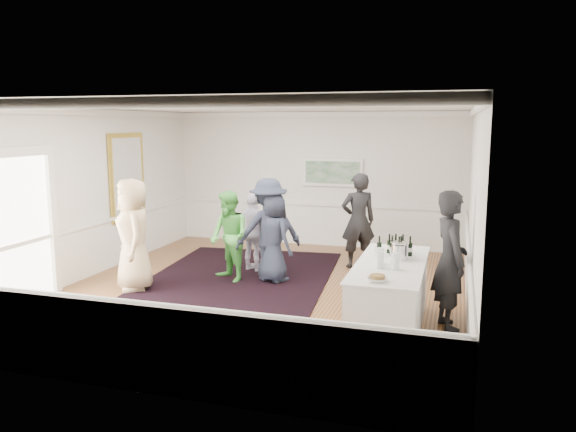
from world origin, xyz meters
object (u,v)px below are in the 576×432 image
(guest_dark_b, at_px, (358,221))
(guest_lilac, at_px, (254,232))
(guest_tan, at_px, (133,235))
(guest_green, at_px, (229,237))
(ice_bucket, at_px, (399,251))
(guest_dark_a, at_px, (269,230))
(serving_table, at_px, (390,297))
(bartender, at_px, (450,260))
(guest_navy, at_px, (274,237))
(nut_bowl, at_px, (377,278))

(guest_dark_b, bearing_deg, guest_lilac, -2.18)
(guest_tan, bearing_deg, guest_green, 85.19)
(guest_tan, distance_m, ice_bucket, 4.69)
(ice_bucket, bearing_deg, guest_tan, 173.77)
(guest_tan, relative_size, guest_green, 1.17)
(guest_tan, relative_size, guest_dark_a, 1.03)
(guest_dark_b, bearing_deg, serving_table, 80.43)
(guest_green, relative_size, guest_lilac, 1.07)
(bartender, xyz_separation_m, guest_lilac, (-3.78, 2.17, -0.21))
(guest_dark_a, xyz_separation_m, guest_dark_b, (1.44, 1.41, 0.01))
(guest_dark_b, height_order, ice_bucket, guest_dark_b)
(bartender, xyz_separation_m, ice_bucket, (-0.70, -0.16, 0.12))
(guest_navy, bearing_deg, guest_dark_a, 2.86)
(guest_dark_a, height_order, nut_bowl, guest_dark_a)
(guest_green, bearing_deg, guest_lilac, 113.37)
(nut_bowl, bearing_deg, guest_tan, 158.99)
(guest_dark_a, height_order, guest_navy, guest_dark_a)
(guest_lilac, distance_m, nut_bowl, 4.62)
(guest_navy, bearing_deg, guest_lilac, -11.35)
(guest_lilac, relative_size, guest_navy, 0.94)
(guest_tan, bearing_deg, ice_bucket, 43.39)
(guest_lilac, bearing_deg, ice_bucket, 162.43)
(bartender, relative_size, guest_green, 1.18)
(serving_table, xyz_separation_m, guest_navy, (-2.38, 1.99, 0.33))
(serving_table, bearing_deg, nut_bowl, -92.88)
(serving_table, height_order, guest_dark_b, guest_dark_b)
(guest_dark_a, bearing_deg, serving_table, 108.22)
(guest_green, xyz_separation_m, guest_dark_b, (2.11, 1.70, 0.12))
(guest_lilac, xyz_separation_m, guest_dark_a, (0.49, -0.53, 0.17))
(bartender, relative_size, ice_bucket, 7.70)
(guest_tan, xyz_separation_m, guest_lilac, (1.58, 1.82, -0.20))
(guest_dark_a, relative_size, guest_dark_b, 0.99)
(ice_bucket, height_order, nut_bowl, ice_bucket)
(bartender, height_order, guest_lilac, bartender)
(ice_bucket, distance_m, nut_bowl, 1.24)
(serving_table, bearing_deg, ice_bucket, 70.38)
(serving_table, relative_size, guest_dark_b, 1.27)
(bartender, relative_size, nut_bowl, 7.88)
(guest_green, xyz_separation_m, guest_dark_a, (0.67, 0.29, 0.11))
(guest_dark_a, bearing_deg, guest_lilac, -79.56)
(guest_navy, distance_m, ice_bucket, 3.03)
(guest_dark_b, xyz_separation_m, guest_navy, (-1.32, -1.48, -0.14))
(bartender, bearing_deg, guest_lilac, 40.67)
(guest_green, height_order, guest_dark_a, guest_dark_a)
(guest_dark_a, height_order, ice_bucket, guest_dark_a)
(guest_lilac, bearing_deg, guest_dark_a, 152.30)
(guest_tan, distance_m, guest_navy, 2.51)
(nut_bowl, bearing_deg, guest_green, 138.80)
(serving_table, xyz_separation_m, nut_bowl, (-0.05, -0.97, 0.54))
(guest_tan, height_order, ice_bucket, guest_tan)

